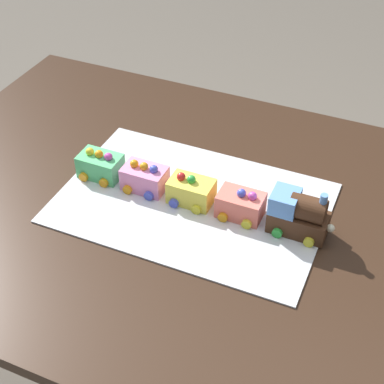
{
  "coord_description": "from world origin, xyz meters",
  "views": [
    {
      "loc": [
        -0.42,
        0.91,
        1.62
      ],
      "look_at": [
        -0.02,
        -0.01,
        0.77
      ],
      "focal_mm": 54.81,
      "sensor_mm": 36.0,
      "label": 1
    }
  ],
  "objects_px": {
    "cake_car_caboose_lemon": "(191,191)",
    "cake_car_hopper_mint_green": "(100,165)",
    "dining_table": "(184,238)",
    "cake_car_flatbed_coral": "(241,205)",
    "cake_car_tanker_bubblegum": "(145,178)",
    "cake_locomotive": "(299,214)"
  },
  "relations": [
    {
      "from": "cake_car_caboose_lemon",
      "to": "cake_car_tanker_bubblegum",
      "type": "relative_size",
      "value": 1.0
    },
    {
      "from": "cake_car_tanker_bubblegum",
      "to": "cake_car_caboose_lemon",
      "type": "bearing_deg",
      "value": 180.0
    },
    {
      "from": "dining_table",
      "to": "cake_locomotive",
      "type": "height_order",
      "value": "cake_locomotive"
    },
    {
      "from": "cake_locomotive",
      "to": "cake_car_hopper_mint_green",
      "type": "distance_m",
      "value": 0.48
    },
    {
      "from": "dining_table",
      "to": "cake_car_caboose_lemon",
      "type": "xyz_separation_m",
      "value": [
        -0.01,
        -0.02,
        0.14
      ]
    },
    {
      "from": "dining_table",
      "to": "cake_car_hopper_mint_green",
      "type": "relative_size",
      "value": 14.0
    },
    {
      "from": "cake_car_caboose_lemon",
      "to": "cake_car_tanker_bubblegum",
      "type": "height_order",
      "value": "same"
    },
    {
      "from": "dining_table",
      "to": "cake_car_hopper_mint_green",
      "type": "xyz_separation_m",
      "value": [
        0.22,
        -0.02,
        0.14
      ]
    },
    {
      "from": "cake_locomotive",
      "to": "cake_car_caboose_lemon",
      "type": "relative_size",
      "value": 1.4
    },
    {
      "from": "cake_car_hopper_mint_green",
      "to": "cake_car_tanker_bubblegum",
      "type": "bearing_deg",
      "value": 180.0
    },
    {
      "from": "cake_car_caboose_lemon",
      "to": "cake_car_hopper_mint_green",
      "type": "bearing_deg",
      "value": 0.0
    },
    {
      "from": "cake_locomotive",
      "to": "cake_car_caboose_lemon",
      "type": "bearing_deg",
      "value": -0.0
    },
    {
      "from": "cake_car_flatbed_coral",
      "to": "cake_car_tanker_bubblegum",
      "type": "xyz_separation_m",
      "value": [
        0.24,
        0.0,
        0.0
      ]
    },
    {
      "from": "dining_table",
      "to": "cake_locomotive",
      "type": "xyz_separation_m",
      "value": [
        -0.26,
        -0.02,
        0.16
      ]
    },
    {
      "from": "cake_locomotive",
      "to": "cake_car_flatbed_coral",
      "type": "bearing_deg",
      "value": -0.0
    },
    {
      "from": "cake_locomotive",
      "to": "cake_car_tanker_bubblegum",
      "type": "relative_size",
      "value": 1.4
    },
    {
      "from": "cake_car_hopper_mint_green",
      "to": "cake_car_caboose_lemon",
      "type": "bearing_deg",
      "value": 180.0
    },
    {
      "from": "cake_car_caboose_lemon",
      "to": "cake_car_tanker_bubblegum",
      "type": "bearing_deg",
      "value": 0.0
    },
    {
      "from": "cake_locomotive",
      "to": "cake_car_tanker_bubblegum",
      "type": "distance_m",
      "value": 0.37
    },
    {
      "from": "cake_car_flatbed_coral",
      "to": "cake_car_tanker_bubblegum",
      "type": "relative_size",
      "value": 1.0
    },
    {
      "from": "cake_car_caboose_lemon",
      "to": "cake_car_flatbed_coral",
      "type": "bearing_deg",
      "value": 180.0
    },
    {
      "from": "cake_locomotive",
      "to": "cake_car_tanker_bubblegum",
      "type": "bearing_deg",
      "value": -0.0
    }
  ]
}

